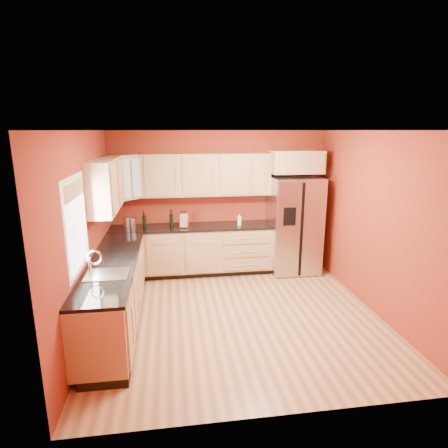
{
  "coord_description": "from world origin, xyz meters",
  "views": [
    {
      "loc": [
        -0.9,
        -4.86,
        2.6
      ],
      "look_at": [
        -0.07,
        0.9,
        1.14
      ],
      "focal_mm": 30.0,
      "sensor_mm": 36.0,
      "label": 1
    }
  ],
  "objects": [
    {
      "name": "window",
      "position": [
        -1.98,
        -0.5,
        1.55
      ],
      "size": [
        0.03,
        0.9,
        1.0
      ],
      "primitive_type": "cube",
      "color": "white",
      "rests_on": "wall_left"
    },
    {
      "name": "countertop_back",
      "position": [
        -0.55,
        1.69,
        0.9
      ],
      "size": [
        2.9,
        0.62,
        0.04
      ],
      "primitive_type": "cube",
      "color": "black",
      "rests_on": "base_cabinets_back"
    },
    {
      "name": "canister_left",
      "position": [
        -1.66,
        1.66,
        1.02
      ],
      "size": [
        0.15,
        0.15,
        0.21
      ],
      "primitive_type": "cylinder",
      "rotation": [
        0.0,
        0.0,
        -0.17
      ],
      "color": "silver",
      "rests_on": "countertop_back"
    },
    {
      "name": "canister_right",
      "position": [
        -1.58,
        1.64,
        1.02
      ],
      "size": [
        0.16,
        0.16,
        0.2
      ],
      "primitive_type": "cylinder",
      "rotation": [
        0.0,
        0.0,
        0.38
      ],
      "color": "silver",
      "rests_on": "countertop_back"
    },
    {
      "name": "wall_right",
      "position": [
        2.0,
        0.0,
        1.3
      ],
      "size": [
        0.04,
        4.0,
        2.6
      ],
      "primitive_type": "cube",
      "color": "maroon",
      "rests_on": "floor"
    },
    {
      "name": "sink_faucet",
      "position": [
        -1.69,
        -0.5,
        1.07
      ],
      "size": [
        0.5,
        0.42,
        0.3
      ],
      "primitive_type": null,
      "color": "white",
      "rests_on": "countertop_left"
    },
    {
      "name": "ceiling",
      "position": [
        0.0,
        0.0,
        2.6
      ],
      "size": [
        4.0,
        4.0,
        0.0
      ],
      "primitive_type": "plane",
      "color": "silver",
      "rests_on": "wall_back"
    },
    {
      "name": "upper_cabinets_back",
      "position": [
        -0.25,
        1.83,
        1.83
      ],
      "size": [
        2.3,
        0.33,
        0.75
      ],
      "primitive_type": "cube",
      "color": "tan",
      "rests_on": "wall_back"
    },
    {
      "name": "base_cabinets_left",
      "position": [
        -1.7,
        0.0,
        0.44
      ],
      "size": [
        0.6,
        2.8,
        0.88
      ],
      "primitive_type": "cube",
      "color": "tan",
      "rests_on": "floor"
    },
    {
      "name": "countertop_left",
      "position": [
        -1.69,
        0.0,
        0.9
      ],
      "size": [
        0.62,
        2.8,
        0.04
      ],
      "primitive_type": "cube",
      "color": "black",
      "rests_on": "base_cabinets_left"
    },
    {
      "name": "wall_front",
      "position": [
        0.0,
        -2.0,
        1.3
      ],
      "size": [
        4.0,
        0.04,
        2.6
      ],
      "primitive_type": "cube",
      "color": "maroon",
      "rests_on": "floor"
    },
    {
      "name": "floor",
      "position": [
        0.0,
        0.0,
        0.0
      ],
      "size": [
        4.0,
        4.0,
        0.0
      ],
      "primitive_type": "plane",
      "color": "#985D3B",
      "rests_on": "ground"
    },
    {
      "name": "corner_upper_cabinet",
      "position": [
        -1.67,
        1.67,
        1.83
      ],
      "size": [
        0.67,
        0.67,
        0.75
      ],
      "primitive_type": "cube",
      "rotation": [
        0.0,
        0.0,
        0.79
      ],
      "color": "tan",
      "rests_on": "wall_back"
    },
    {
      "name": "upper_cabinets_left",
      "position": [
        -1.83,
        0.72,
        1.83
      ],
      "size": [
        0.33,
        1.35,
        0.75
      ],
      "primitive_type": "cube",
      "color": "tan",
      "rests_on": "wall_left"
    },
    {
      "name": "wine_bottle_a",
      "position": [
        -1.38,
        1.72,
        1.07
      ],
      "size": [
        0.08,
        0.08,
        0.29
      ],
      "primitive_type": null,
      "rotation": [
        0.0,
        0.0,
        0.34
      ],
      "color": "black",
      "rests_on": "countertop_back"
    },
    {
      "name": "base_cabinets_back",
      "position": [
        -0.55,
        1.7,
        0.44
      ],
      "size": [
        2.9,
        0.6,
        0.88
      ],
      "primitive_type": "cube",
      "color": "tan",
      "rests_on": "floor"
    },
    {
      "name": "wine_bottle_b",
      "position": [
        -0.9,
        1.7,
        1.08
      ],
      "size": [
        0.09,
        0.09,
        0.31
      ],
      "primitive_type": null,
      "rotation": [
        0.0,
        0.0,
        -0.36
      ],
      "color": "black",
      "rests_on": "countertop_back"
    },
    {
      "name": "knife_block",
      "position": [
        -0.68,
        1.64,
        1.04
      ],
      "size": [
        0.15,
        0.14,
        0.25
      ],
      "primitive_type": "cube",
      "rotation": [
        0.0,
        0.0,
        -0.31
      ],
      "color": "tan",
      "rests_on": "countertop_back"
    },
    {
      "name": "refrigerator",
      "position": [
        1.35,
        1.62,
        0.89
      ],
      "size": [
        0.9,
        0.75,
        1.78
      ],
      "primitive_type": "cube",
      "color": "silver",
      "rests_on": "floor"
    },
    {
      "name": "soap_dispenser",
      "position": [
        0.32,
        1.64,
        1.02
      ],
      "size": [
        0.08,
        0.08,
        0.2
      ],
      "primitive_type": "cylinder",
      "rotation": [
        0.0,
        0.0,
        0.2
      ],
      "color": "white",
      "rests_on": "countertop_back"
    },
    {
      "name": "wall_back",
      "position": [
        0.0,
        2.0,
        1.3
      ],
      "size": [
        4.0,
        0.04,
        2.6
      ],
      "primitive_type": "cube",
      "color": "maroon",
      "rests_on": "floor"
    },
    {
      "name": "over_fridge_cabinet",
      "position": [
        1.35,
        1.7,
        2.05
      ],
      "size": [
        0.92,
        0.6,
        0.4
      ],
      "primitive_type": "cube",
      "color": "tan",
      "rests_on": "wall_back"
    },
    {
      "name": "wall_left",
      "position": [
        -2.0,
        0.0,
        1.3
      ],
      "size": [
        0.04,
        4.0,
        2.6
      ],
      "primitive_type": "cube",
      "color": "maroon",
      "rests_on": "floor"
    }
  ]
}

